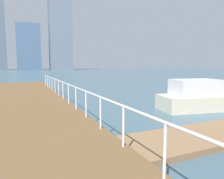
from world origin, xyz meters
The scene contains 5 objects.
ground_plane centered at (0.00, 20.00, 0.00)m, with size 300.00×300.00×0.00m, color #476675.
boardwalk_railing centered at (-3.15, 9.83, 1.24)m, with size 0.06×29.42×1.08m.
moored_boat_3 centered at (4.19, 10.35, 0.63)m, with size 6.41×3.16×1.70m.
skyline_tower_2 centered at (-0.80, 129.71, 13.14)m, with size 12.96×6.03×26.29m, color slate.
skyline_tower_3 centered at (17.06, 129.47, 25.19)m, with size 12.68×13.68×50.38m, color slate.
Camera 1 is at (-5.45, 2.13, 2.46)m, focal length 32.56 mm.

